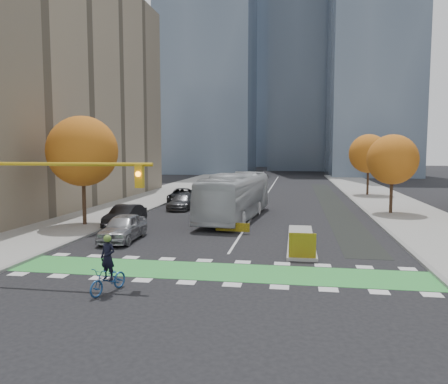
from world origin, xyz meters
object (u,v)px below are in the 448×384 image
(bus, at_px, (235,196))
(parked_car_a, at_px, (123,227))
(tree_east_near, at_px, (392,160))
(hazard_board, at_px, (302,246))
(parked_car_d, at_px, (182,196))
(tree_east_far, at_px, (369,154))
(traffic_signal_west, at_px, (34,188))
(cyclist, at_px, (108,274))
(parked_car_e, at_px, (209,192))
(parked_car_c, at_px, (183,202))
(tree_west, at_px, (83,151))
(parked_car_b, at_px, (125,216))

(bus, relative_size, parked_car_a, 2.76)
(tree_east_near, distance_m, bus, 14.38)
(hazard_board, bearing_deg, tree_east_near, 65.80)
(parked_car_a, distance_m, parked_car_d, 19.86)
(tree_east_far, xyz_separation_m, parked_car_a, (-19.61, -30.50, -4.40))
(traffic_signal_west, distance_m, parked_car_a, 8.66)
(tree_east_far, bearing_deg, parked_car_d, -153.06)
(bus, bearing_deg, traffic_signal_west, -104.19)
(hazard_board, xyz_separation_m, traffic_signal_west, (-11.93, -4.71, 3.23))
(parked_car_a, relative_size, parked_car_d, 0.88)
(tree_east_near, bearing_deg, cyclist, -123.04)
(cyclist, bearing_deg, bus, 99.88)
(hazard_board, xyz_separation_m, tree_east_far, (8.50, 33.80, 4.44))
(tree_east_near, height_order, parked_car_d, tree_east_near)
(tree_east_near, bearing_deg, tree_east_far, 88.21)
(hazard_board, xyz_separation_m, bus, (-5.31, 13.24, 1.09))
(parked_car_e, bearing_deg, tree_east_near, -26.06)
(parked_car_a, distance_m, parked_car_c, 14.81)
(tree_west, relative_size, parked_car_d, 1.47)
(parked_car_e, bearing_deg, parked_car_d, -109.23)
(cyclist, xyz_separation_m, parked_car_e, (-2.75, 34.52, -0.05))
(tree_east_far, height_order, parked_car_d, tree_east_far)
(traffic_signal_west, distance_m, parked_car_b, 13.45)
(tree_east_far, distance_m, traffic_signal_west, 43.61)
(traffic_signal_west, distance_m, parked_car_c, 23.07)
(parked_car_b, bearing_deg, traffic_signal_west, -83.57)
(tree_east_far, relative_size, cyclist, 3.23)
(tree_west, xyz_separation_m, parked_car_e, (5.50, 20.30, -4.87))
(parked_car_c, xyz_separation_m, parked_car_d, (-1.43, 5.00, 0.05))
(cyclist, distance_m, parked_car_a, 10.28)
(tree_east_far, distance_m, cyclist, 43.60)
(parked_car_b, bearing_deg, tree_west, -168.87)
(hazard_board, relative_size, traffic_signal_west, 0.16)
(tree_east_near, bearing_deg, parked_car_d, 165.53)
(tree_east_near, xyz_separation_m, parked_car_b, (-21.00, -9.50, -4.07))
(tree_east_far, height_order, parked_car_a, tree_east_far)
(tree_east_near, height_order, parked_car_c, tree_east_near)
(tree_west, bearing_deg, parked_car_d, 77.29)
(parked_car_c, bearing_deg, parked_car_a, -86.50)
(traffic_signal_west, bearing_deg, bus, 69.76)
(parked_car_c, bearing_deg, parked_car_d, 109.42)
(cyclist, height_order, parked_car_b, cyclist)
(hazard_board, height_order, parked_car_a, parked_car_a)
(tree_west, height_order, parked_car_c, tree_west)
(tree_east_far, relative_size, parked_car_c, 1.53)
(parked_car_d, bearing_deg, parked_car_b, -98.24)
(hazard_board, height_order, bus, bus)
(traffic_signal_west, xyz_separation_m, parked_car_b, (-1.07, 13.01, -3.24))
(traffic_signal_west, xyz_separation_m, bus, (6.62, 17.95, -2.14))
(hazard_board, height_order, parked_car_b, parked_car_b)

